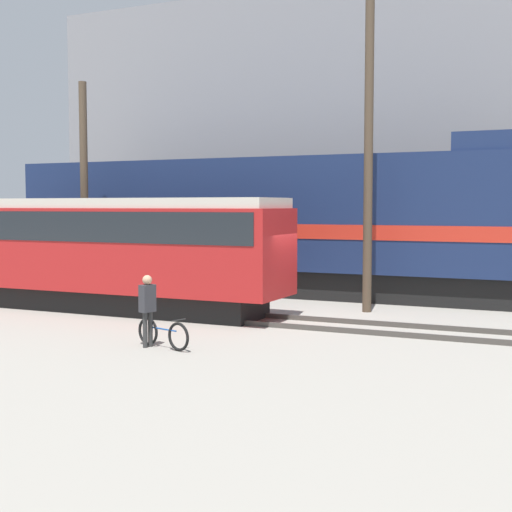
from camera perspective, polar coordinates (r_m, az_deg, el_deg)
ground_plane at (r=20.91m, az=1.65°, el=-5.05°), size 120.00×120.00×0.00m
track_near at (r=20.28m, az=0.90°, el=-5.13°), size 60.00×1.50×0.14m
track_far at (r=26.05m, az=6.43°, el=-3.10°), size 60.00×1.51×0.14m
building_backdrop at (r=33.90m, az=10.91°, el=9.39°), size 32.46×6.00×12.99m
freight_locomotive at (r=26.86m, az=0.79°, el=2.62°), size 20.29×3.04×5.63m
streetcar at (r=23.14m, az=-12.86°, el=0.76°), size 12.86×2.54×3.53m
bicycle at (r=16.77m, az=-7.46°, el=-6.19°), size 1.67×0.63×0.73m
person at (r=16.84m, az=-8.68°, el=-3.77°), size 0.31×0.41×1.70m
utility_pole_left at (r=27.27m, az=-13.58°, el=5.24°), size 0.29×0.29×7.85m
utility_pole_center at (r=22.33m, az=8.99°, el=8.11°), size 0.28×0.28×9.81m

